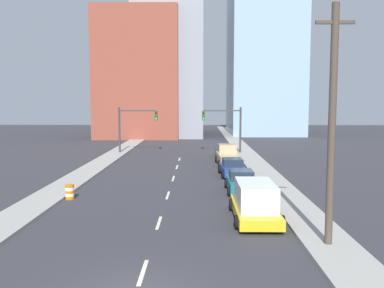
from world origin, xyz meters
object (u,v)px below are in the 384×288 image
at_px(box_truck_yellow, 255,202).
at_px(traffic_barrel, 70,192).
at_px(sedan_blue, 232,168).
at_px(sedan_teal, 241,182).
at_px(traffic_signal_right, 228,123).
at_px(sedan_green, 225,151).
at_px(traffic_signal_left, 131,123).
at_px(pickup_truck_tan, 228,156).
at_px(utility_pole_right_near, 332,125).

bearing_deg(box_truck_yellow, traffic_barrel, 157.32).
bearing_deg(sedan_blue, sedan_teal, -92.35).
height_order(traffic_barrel, sedan_teal, sedan_teal).
xyz_separation_m(traffic_signal_right, box_truck_yellow, (-0.60, -28.90, -2.68)).
bearing_deg(sedan_green, sedan_blue, -88.61).
height_order(traffic_signal_left, sedan_teal, traffic_signal_left).
bearing_deg(sedan_teal, traffic_barrel, -168.52).
bearing_deg(sedan_teal, pickup_truck_tan, 89.76).
distance_m(utility_pole_right_near, sedan_teal, 12.35).
xyz_separation_m(box_truck_yellow, sedan_teal, (-0.04, 7.04, -0.28)).
xyz_separation_m(traffic_barrel, sedan_blue, (11.11, 8.85, 0.20)).
relative_size(sedan_teal, pickup_truck_tan, 0.77).
distance_m(traffic_signal_right, utility_pole_right_near, 33.13).
distance_m(traffic_barrel, sedan_blue, 14.21).
relative_size(pickup_truck_tan, sedan_green, 1.21).
xyz_separation_m(traffic_signal_right, pickup_truck_tan, (-0.67, -8.98, -2.85)).
distance_m(traffic_signal_left, pickup_truck_tan, 14.45).
bearing_deg(traffic_barrel, sedan_blue, 38.52).
relative_size(traffic_signal_left, sedan_teal, 1.27).
bearing_deg(utility_pole_right_near, traffic_signal_left, 112.42).
bearing_deg(pickup_truck_tan, traffic_signal_left, 138.17).
height_order(box_truck_yellow, sedan_green, box_truck_yellow).
bearing_deg(traffic_signal_right, pickup_truck_tan, -94.25).
distance_m(traffic_signal_left, box_truck_yellow, 31.04).
bearing_deg(pickup_truck_tan, traffic_barrel, -128.72).
height_order(utility_pole_right_near, box_truck_yellow, utility_pole_right_near).
xyz_separation_m(traffic_signal_left, traffic_barrel, (-0.22, -24.21, -3.18)).
distance_m(box_truck_yellow, pickup_truck_tan, 19.91).
bearing_deg(sedan_green, box_truck_yellow, -88.00).
bearing_deg(traffic_signal_left, traffic_signal_right, 0.00).
relative_size(traffic_signal_right, pickup_truck_tan, 0.98).
relative_size(box_truck_yellow, sedan_teal, 1.31).
bearing_deg(sedan_blue, traffic_barrel, -144.59).
bearing_deg(traffic_signal_right, utility_pole_right_near, -86.52).
height_order(utility_pole_right_near, sedan_blue, utility_pole_right_near).
height_order(box_truck_yellow, sedan_teal, box_truck_yellow).
relative_size(traffic_signal_right, sedan_teal, 1.27).
distance_m(pickup_truck_tan, sedan_green, 6.17).
bearing_deg(traffic_signal_left, box_truck_yellow, -69.12).
height_order(traffic_signal_left, box_truck_yellow, traffic_signal_left).
xyz_separation_m(utility_pole_right_near, sedan_blue, (-2.73, 17.66, -4.59)).
bearing_deg(traffic_barrel, traffic_signal_left, 89.48).
bearing_deg(traffic_signal_left, sedan_blue, -54.66).
relative_size(utility_pole_right_near, box_truck_yellow, 1.79).
bearing_deg(pickup_truck_tan, sedan_blue, -92.94).
distance_m(traffic_signal_left, traffic_barrel, 24.42).
bearing_deg(traffic_barrel, sedan_teal, 11.87).
bearing_deg(utility_pole_right_near, sedan_blue, 98.78).
height_order(box_truck_yellow, pickup_truck_tan, box_truck_yellow).
distance_m(traffic_signal_left, utility_pole_right_near, 35.76).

